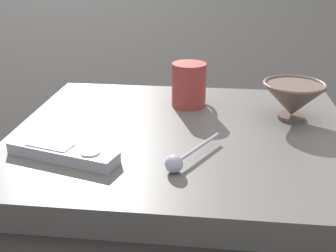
% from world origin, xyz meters
% --- Properties ---
extents(ground_plane, '(6.00, 6.00, 0.00)m').
position_xyz_m(ground_plane, '(0.00, 0.00, 0.00)').
color(ground_plane, black).
extents(table, '(0.57, 0.65, 0.05)m').
position_xyz_m(table, '(0.00, 0.00, 0.02)').
color(table, '#5B5651').
rests_on(table, ground).
extents(cereal_bowl, '(0.13, 0.13, 0.08)m').
position_xyz_m(cereal_bowl, '(0.09, -0.22, 0.09)').
color(cereal_bowl, brown).
rests_on(cereal_bowl, table).
extents(coffee_mug, '(0.10, 0.07, 0.10)m').
position_xyz_m(coffee_mug, '(0.15, 0.00, 0.10)').
color(coffee_mug, '#A53833').
rests_on(coffee_mug, table).
extents(teaspoon, '(0.14, 0.08, 0.03)m').
position_xyz_m(teaspoon, '(-0.16, -0.01, 0.06)').
color(teaspoon, '#A3A5B2').
rests_on(teaspoon, table).
extents(tv_remote_near, '(0.10, 0.20, 0.02)m').
position_xyz_m(tv_remote_near, '(-0.14, 0.19, 0.06)').
color(tv_remote_near, '#9E9EA3').
rests_on(tv_remote_near, table).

